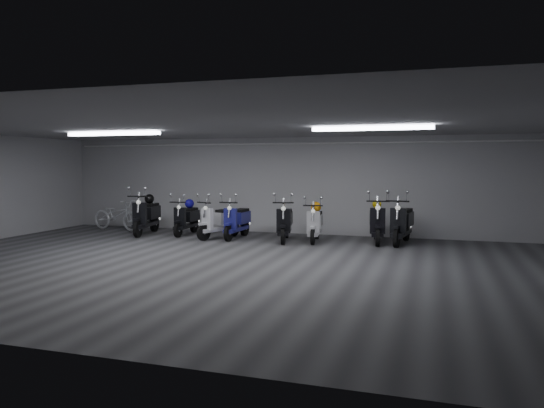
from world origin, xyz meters
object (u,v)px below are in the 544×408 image
(scooter_7, at_px, (377,216))
(helmet_1, at_px, (149,199))
(bicycle, at_px, (116,212))
(helmet_3, at_px, (316,207))
(scooter_2, at_px, (219,216))
(scooter_6, at_px, (315,218))
(scooter_8, at_px, (402,217))
(scooter_0, at_px, (146,210))
(scooter_5, at_px, (285,216))
(scooter_4, at_px, (237,215))
(helmet_0, at_px, (189,204))
(scooter_1, at_px, (186,214))
(helmet_2, at_px, (377,204))

(scooter_7, relative_size, helmet_1, 6.71)
(bicycle, xyz_separation_m, helmet_3, (6.33, -0.28, 0.33))
(scooter_2, bearing_deg, scooter_6, 26.25)
(bicycle, bearing_deg, scooter_2, -91.51)
(scooter_2, xyz_separation_m, helmet_1, (-2.35, 0.37, 0.39))
(scooter_8, height_order, bicycle, scooter_8)
(scooter_0, relative_size, scooter_6, 1.15)
(scooter_2, relative_size, scooter_5, 0.96)
(scooter_8, bearing_deg, scooter_5, -164.52)
(scooter_4, distance_m, scooter_8, 4.36)
(scooter_2, bearing_deg, helmet_0, 174.65)
(helmet_1, bearing_deg, scooter_0, -80.52)
(scooter_5, bearing_deg, scooter_8, -3.80)
(helmet_3, bearing_deg, scooter_4, -171.83)
(scooter_0, bearing_deg, scooter_6, -8.36)
(scooter_0, height_order, scooter_5, scooter_0)
(scooter_4, distance_m, helmet_1, 2.87)
(scooter_2, xyz_separation_m, helmet_0, (-1.18, 0.61, 0.25))
(scooter_0, xyz_separation_m, scooter_6, (4.95, 0.10, -0.09))
(scooter_4, height_order, scooter_8, scooter_8)
(scooter_6, bearing_deg, helmet_1, 171.17)
(scooter_4, height_order, helmet_3, scooter_4)
(scooter_1, bearing_deg, bicycle, 170.97)
(scooter_2, distance_m, scooter_4, 0.50)
(bicycle, relative_size, helmet_0, 6.63)
(helmet_2, bearing_deg, scooter_2, -169.76)
(scooter_7, relative_size, bicycle, 1.06)
(scooter_5, distance_m, helmet_2, 2.43)
(scooter_7, relative_size, helmet_0, 7.02)
(scooter_2, bearing_deg, helmet_3, 31.22)
(scooter_2, distance_m, scooter_5, 1.86)
(scooter_6, height_order, helmet_1, scooter_6)
(scooter_1, bearing_deg, scooter_7, -0.52)
(scooter_5, distance_m, bicycle, 5.62)
(scooter_1, bearing_deg, scooter_4, -10.59)
(helmet_3, bearing_deg, scooter_8, 1.02)
(scooter_7, bearing_deg, scooter_6, -177.13)
(scooter_2, bearing_deg, scooter_1, -176.16)
(scooter_1, bearing_deg, scooter_5, -7.85)
(helmet_0, height_order, helmet_2, helmet_2)
(scooter_8, bearing_deg, helmet_1, -171.63)
(bicycle, bearing_deg, helmet_3, -83.24)
(scooter_2, height_order, helmet_0, scooter_2)
(scooter_8, bearing_deg, helmet_2, 164.37)
(scooter_5, relative_size, scooter_7, 0.95)
(scooter_5, xyz_separation_m, scooter_8, (2.96, 0.41, 0.05))
(scooter_6, bearing_deg, scooter_7, 3.67)
(scooter_5, height_order, helmet_3, scooter_5)
(scooter_0, bearing_deg, scooter_5, -10.16)
(scooter_0, bearing_deg, scooter_2, -12.11)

